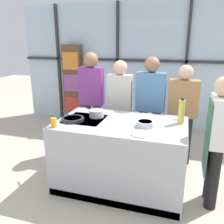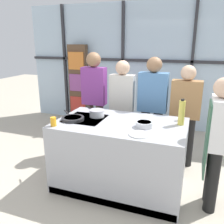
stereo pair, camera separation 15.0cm
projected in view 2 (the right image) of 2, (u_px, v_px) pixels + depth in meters
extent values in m
plane|color=#BCB29E|center=(120.00, 184.00, 3.40)|extent=(18.00, 18.00, 0.00)
cube|color=silver|center=(156.00, 67.00, 5.33)|extent=(6.40, 0.04, 2.80)
cube|color=#2D2D33|center=(156.00, 61.00, 5.25)|extent=(6.40, 0.06, 0.06)
cube|color=#2D2D33|center=(65.00, 64.00, 6.03)|extent=(0.06, 0.06, 2.80)
cube|color=#2D2D33|center=(123.00, 66.00, 5.54)|extent=(0.06, 0.06, 2.80)
cube|color=#2D2D33|center=(191.00, 68.00, 5.04)|extent=(0.06, 0.06, 2.80)
cube|color=brown|center=(79.00, 84.00, 5.91)|extent=(0.47, 0.16, 1.88)
cube|color=red|center=(78.00, 105.00, 5.97)|extent=(0.40, 0.03, 0.41)
cube|color=#994C93|center=(77.00, 83.00, 5.81)|extent=(0.40, 0.03, 0.41)
cube|color=orange|center=(76.00, 61.00, 5.66)|extent=(0.40, 0.03, 0.41)
cube|color=#A8AAB2|center=(120.00, 154.00, 3.26)|extent=(1.71, 1.03, 0.93)
cube|color=black|center=(85.00, 119.00, 3.29)|extent=(0.52, 0.52, 0.01)
cube|color=black|center=(107.00, 202.00, 2.93)|extent=(1.67, 0.03, 0.10)
cylinder|color=#38383D|center=(73.00, 120.00, 3.22)|extent=(0.13, 0.13, 0.01)
cylinder|color=#38383D|center=(90.00, 122.00, 3.14)|extent=(0.13, 0.13, 0.01)
cylinder|color=#38383D|center=(81.00, 115.00, 3.45)|extent=(0.13, 0.13, 0.01)
cylinder|color=#38383D|center=(97.00, 117.00, 3.37)|extent=(0.13, 0.13, 0.01)
cylinder|color=black|center=(212.00, 181.00, 2.76)|extent=(0.14, 0.14, 0.80)
cylinder|color=black|center=(212.00, 173.00, 2.94)|extent=(0.14, 0.14, 0.80)
cube|color=white|center=(219.00, 123.00, 2.65)|extent=(0.20, 0.44, 0.58)
sphere|color=#D8AD8C|center=(224.00, 88.00, 2.53)|extent=(0.22, 0.22, 0.22)
cube|color=#38664C|center=(207.00, 139.00, 2.74)|extent=(0.02, 0.37, 0.88)
cylinder|color=#47382D|center=(100.00, 128.00, 4.29)|extent=(0.13, 0.13, 0.89)
cylinder|color=#47382D|center=(90.00, 127.00, 4.35)|extent=(0.13, 0.13, 0.89)
cube|color=#7A3384|center=(94.00, 86.00, 4.10)|extent=(0.41, 0.19, 0.64)
sphere|color=#8C6647|center=(94.00, 60.00, 3.97)|extent=(0.25, 0.25, 0.25)
cylinder|color=#232838|center=(127.00, 133.00, 4.14)|extent=(0.13, 0.13, 0.83)
cylinder|color=#232838|center=(117.00, 132.00, 4.20)|extent=(0.13, 0.13, 0.83)
cube|color=beige|center=(122.00, 93.00, 3.96)|extent=(0.41, 0.18, 0.60)
sphere|color=#D8AD8C|center=(123.00, 68.00, 3.84)|extent=(0.23, 0.23, 0.23)
cylinder|color=black|center=(157.00, 136.00, 3.96)|extent=(0.15, 0.15, 0.87)
cylinder|color=black|center=(145.00, 135.00, 4.03)|extent=(0.15, 0.15, 0.87)
cube|color=#4C7AAD|center=(153.00, 92.00, 3.78)|extent=(0.46, 0.21, 0.62)
sphere|color=#8C6647|center=(154.00, 65.00, 3.65)|extent=(0.24, 0.24, 0.24)
cylinder|color=black|center=(189.00, 142.00, 3.80)|extent=(0.15, 0.15, 0.81)
cylinder|color=black|center=(176.00, 140.00, 3.87)|extent=(0.15, 0.15, 0.81)
cube|color=#A37547|center=(186.00, 99.00, 3.64)|extent=(0.45, 0.20, 0.58)
sphere|color=#D8AD8C|center=(188.00, 73.00, 3.52)|extent=(0.23, 0.23, 0.23)
cylinder|color=#232326|center=(73.00, 119.00, 3.21)|extent=(0.30, 0.30, 0.04)
cylinder|color=#B26B2D|center=(73.00, 117.00, 3.21)|extent=(0.24, 0.24, 0.01)
cylinder|color=#232326|center=(67.00, 113.00, 3.44)|extent=(0.19, 0.18, 0.02)
cylinder|color=silver|center=(97.00, 113.00, 3.35)|extent=(0.21, 0.21, 0.10)
cylinder|color=silver|center=(97.00, 110.00, 3.34)|extent=(0.22, 0.22, 0.01)
cylinder|color=black|center=(90.00, 108.00, 3.49)|extent=(0.17, 0.12, 0.02)
cylinder|color=white|center=(139.00, 134.00, 2.71)|extent=(0.24, 0.24, 0.01)
cylinder|color=silver|center=(144.00, 124.00, 2.95)|extent=(0.21, 0.21, 0.07)
cylinder|color=#4C4C51|center=(144.00, 122.00, 2.94)|extent=(0.18, 0.18, 0.01)
cylinder|color=#E0CC4C|center=(182.00, 113.00, 3.00)|extent=(0.08, 0.08, 0.31)
cylinder|color=black|center=(183.00, 100.00, 2.95)|extent=(0.04, 0.04, 0.02)
cylinder|color=#332319|center=(183.00, 114.00, 3.20)|extent=(0.05, 0.05, 0.16)
sphere|color=#B2B2B7|center=(184.00, 108.00, 3.18)|extent=(0.03, 0.03, 0.03)
cylinder|color=orange|center=(53.00, 122.00, 2.98)|extent=(0.07, 0.07, 0.12)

